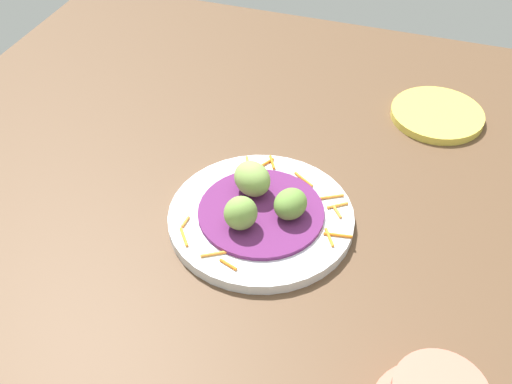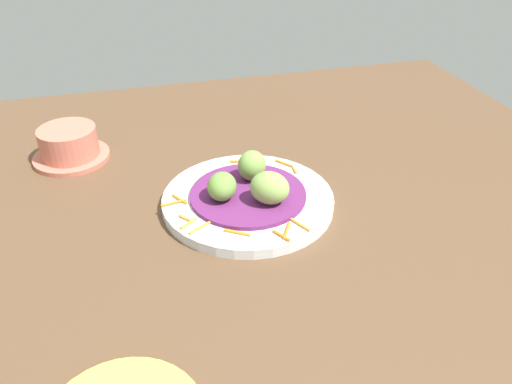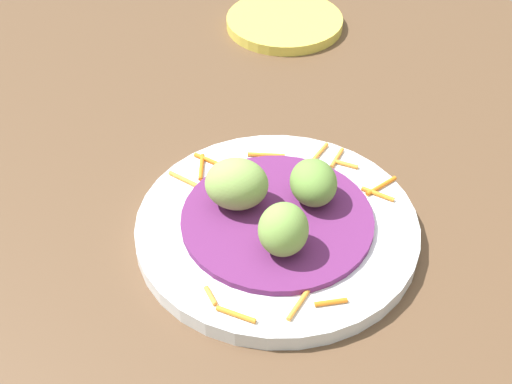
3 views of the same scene
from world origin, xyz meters
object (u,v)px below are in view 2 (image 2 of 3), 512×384
at_px(guac_scoop_right, 222,186).
at_px(terracotta_bowl, 69,145).
at_px(main_plate, 248,200).
at_px(guac_scoop_center, 252,165).
at_px(guac_scoop_left, 270,188).

bearing_deg(guac_scoop_right, terracotta_bowl, -45.46).
xyz_separation_m(main_plate, guac_scoop_center, (-0.02, -0.04, 0.04)).
bearing_deg(terracotta_bowl, main_plate, 139.86).
bearing_deg(guac_scoop_right, guac_scoop_left, 156.35).
distance_m(guac_scoop_center, guac_scoop_right, 0.07).
height_order(main_plate, guac_scoop_center, guac_scoop_center).
height_order(guac_scoop_center, terracotta_bowl, guac_scoop_center).
relative_size(guac_scoop_right, terracotta_bowl, 0.38).
xyz_separation_m(guac_scoop_right, terracotta_bowl, (0.21, -0.22, -0.02)).
height_order(guac_scoop_right, terracotta_bowl, guac_scoop_right).
relative_size(guac_scoop_left, guac_scoop_center, 1.21).
relative_size(guac_scoop_left, terracotta_bowl, 0.44).
bearing_deg(guac_scoop_center, guac_scoop_right, 36.35).
xyz_separation_m(guac_scoop_left, terracotta_bowl, (0.27, -0.24, -0.02)).
bearing_deg(guac_scoop_center, terracotta_bowl, -33.47).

